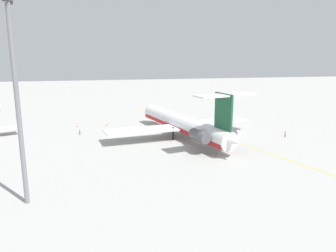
{
  "coord_description": "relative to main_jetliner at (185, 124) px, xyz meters",
  "views": [
    {
      "loc": [
        -81.5,
        33.6,
        22.39
      ],
      "look_at": [
        2.45,
        16.49,
        3.26
      ],
      "focal_mm": 35.24,
      "sensor_mm": 36.0,
      "label": 1
    }
  ],
  "objects": [
    {
      "name": "safety_cone_nose",
      "position": [
        19.86,
        20.19,
        -3.51
      ],
      "size": [
        0.4,
        0.4,
        0.55
      ],
      "primitive_type": "cone",
      "color": "#EA590F",
      "rests_on": "ground"
    },
    {
      "name": "safety_cone_wingtip",
      "position": [
        19.9,
        29.09,
        -3.51
      ],
      "size": [
        0.4,
        0.4,
        0.55
      ],
      "primitive_type": "cone",
      "color": "#EA590F",
      "rests_on": "ground"
    },
    {
      "name": "ground_crew_near_tail",
      "position": [
        9.56,
        27.77,
        -2.69
      ],
      "size": [
        0.36,
        0.29,
        1.72
      ],
      "rotation": [
        0.0,
        0.0,
        5.36
      ],
      "color": "black",
      "rests_on": "ground"
    },
    {
      "name": "main_jetliner",
      "position": [
        0.0,
        0.0,
        0.0
      ],
      "size": [
        46.9,
        41.98,
        13.87
      ],
      "rotation": [
        0.0,
        0.0,
        0.26
      ],
      "color": "white",
      "rests_on": "ground"
    },
    {
      "name": "ground",
      "position": [
        -1.16,
        -12.14,
        -3.78
      ],
      "size": [
        398.03,
        398.03,
        0.0
      ],
      "primitive_type": "plane",
      "color": "#ADADA8"
    },
    {
      "name": "ground_crew_near_nose",
      "position": [
        26.15,
        -19.55,
        -2.62
      ],
      "size": [
        0.37,
        0.34,
        1.84
      ],
      "rotation": [
        0.0,
        0.0,
        5.44
      ],
      "color": "black",
      "rests_on": "ground"
    },
    {
      "name": "taxiway_centreline",
      "position": [
        1.29,
        -8.96,
        -3.78
      ],
      "size": [
        95.56,
        33.08,
        0.01
      ],
      "primitive_type": "cube",
      "rotation": [
        0.0,
        0.0,
        0.33
      ],
      "color": "gold",
      "rests_on": "ground"
    },
    {
      "name": "ground_crew_portside",
      "position": [
        -4.48,
        -26.77,
        -2.62
      ],
      "size": [
        0.47,
        0.29,
        1.83
      ],
      "rotation": [
        0.0,
        0.0,
        4.75
      ],
      "color": "black",
      "rests_on": "ground"
    },
    {
      "name": "light_mast",
      "position": [
        -32.84,
        33.2,
        12.34
      ],
      "size": [
        4.0,
        0.7,
        29.77
      ],
      "color": "slate",
      "rests_on": "ground"
    }
  ]
}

